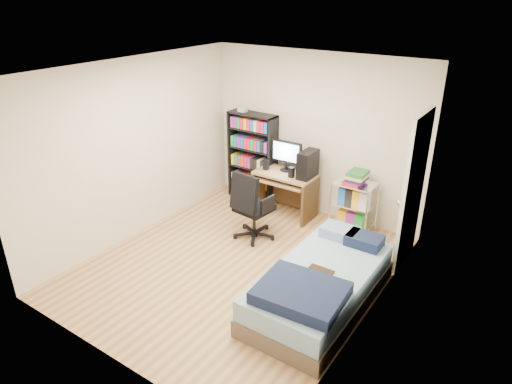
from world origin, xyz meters
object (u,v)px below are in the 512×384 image
Objects in this scene: computer_desk at (292,177)px; bed at (320,286)px; media_shelf at (252,156)px; office_chair at (252,217)px.

bed is at bearing -51.78° from computer_desk.
media_shelf reaches higher than office_chair.
media_shelf is 1.31× the size of computer_desk.
computer_desk is 1.01m from office_chair.
computer_desk is 1.15× the size of office_chair.
media_shelf is at bearing 139.19° from bed.
media_shelf is 0.76× the size of bed.
media_shelf reaches higher than computer_desk.
computer_desk is at bearing -11.53° from media_shelf.
office_chair is at bearing -55.51° from media_shelf.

